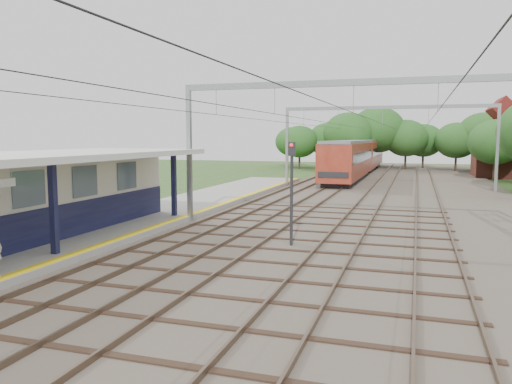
% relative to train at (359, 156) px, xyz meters
% --- Properties ---
extents(ground, '(160.00, 160.00, 0.00)m').
position_rel_train_xyz_m(ground, '(0.50, -51.60, -2.21)').
color(ground, '#2D4C1E').
rests_on(ground, ground).
extents(ballast_bed, '(18.00, 90.00, 0.10)m').
position_rel_train_xyz_m(ballast_bed, '(4.50, -21.60, -2.16)').
color(ballast_bed, '#473D33').
rests_on(ballast_bed, ground).
extents(platform, '(5.00, 52.00, 0.35)m').
position_rel_train_xyz_m(platform, '(-7.00, -37.60, -2.03)').
color(platform, gray).
rests_on(platform, ground).
extents(yellow_stripe, '(0.45, 52.00, 0.01)m').
position_rel_train_xyz_m(yellow_stripe, '(-4.75, -37.60, -1.85)').
color(yellow_stripe, yellow).
rests_on(yellow_stripe, platform).
extents(station_building, '(3.41, 18.00, 3.40)m').
position_rel_train_xyz_m(station_building, '(-8.38, -44.61, -0.16)').
color(station_building, beige).
rests_on(station_building, platform).
extents(canopy, '(6.40, 20.00, 3.44)m').
position_rel_train_xyz_m(canopy, '(-7.27, -45.60, 1.44)').
color(canopy, '#121338').
rests_on(canopy, platform).
extents(rail_tracks, '(11.80, 88.00, 0.15)m').
position_rel_train_xyz_m(rail_tracks, '(2.00, -21.60, -2.03)').
color(rail_tracks, brown).
rests_on(rail_tracks, ballast_bed).
extents(catenary_system, '(17.22, 88.00, 7.00)m').
position_rel_train_xyz_m(catenary_system, '(3.89, -26.32, 3.30)').
color(catenary_system, gray).
rests_on(catenary_system, ground).
extents(tree_band, '(31.72, 30.88, 8.82)m').
position_rel_train_xyz_m(tree_band, '(4.34, 5.52, 2.71)').
color(tree_band, '#382619').
rests_on(tree_band, ground).
extents(train, '(3.02, 37.64, 3.96)m').
position_rel_train_xyz_m(train, '(0.00, 0.00, 0.00)').
color(train, black).
rests_on(train, ballast_bed).
extents(signal_post, '(0.32, 0.28, 4.21)m').
position_rel_train_xyz_m(signal_post, '(1.85, -40.66, 0.41)').
color(signal_post, black).
rests_on(signal_post, ground).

